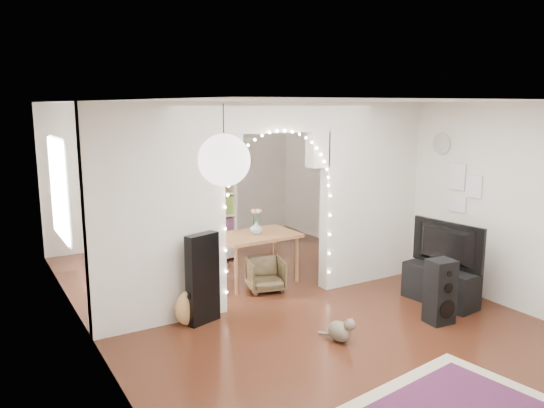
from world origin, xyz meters
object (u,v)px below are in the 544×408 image
floor_speaker (440,292)px  media_console (440,285)px  dining_table (256,239)px  dining_chair_left (266,275)px  dining_chair_right (192,239)px  bookcase (191,218)px  acoustic_guitar (189,294)px

floor_speaker → media_console: 0.71m
dining_table → dining_chair_left: size_ratio=2.36×
dining_chair_right → media_console: bearing=-65.5°
floor_speaker → bookcase: size_ratio=0.51×
dining_table → acoustic_guitar: bearing=-147.8°
dining_table → dining_chair_right: 2.18m
acoustic_guitar → dining_chair_right: acoustic_guitar is taller
media_console → dining_chair_right: bearing=107.8°
bookcase → dining_table: size_ratio=1.29×
acoustic_guitar → floor_speaker: (2.69, -1.50, -0.01)m
media_console → dining_chair_left: bearing=130.7°
dining_table → bookcase: bearing=106.7°
floor_speaker → bookcase: 4.27m
bookcase → dining_chair_right: size_ratio=3.04×
acoustic_guitar → floor_speaker: bearing=-24.4°
bookcase → dining_chair_left: (0.40, -1.81, -0.55)m
dining_chair_right → dining_table: bearing=-85.4°
bookcase → dining_chair_left: bearing=-90.8°
acoustic_guitar → floor_speaker: acoustic_guitar is taller
acoustic_guitar → media_console: (3.22, -1.04, -0.16)m
acoustic_guitar → dining_table: (1.49, 0.99, 0.28)m
dining_chair_left → dining_chair_right: size_ratio=1.00×
dining_table → dining_chair_right: dining_table is taller
floor_speaker → media_console: floor_speaker is taller
bookcase → dining_table: bearing=-85.2°
media_console → bookcase: size_ratio=0.63×
media_console → dining_chair_right: media_console is taller
floor_speaker → dining_chair_left: bearing=127.1°
media_console → bookcase: bearing=115.6°
dining_table → dining_chair_right: bearing=93.3°
dining_chair_right → floor_speaker: bearing=-73.5°
media_console → dining_chair_left: size_ratio=1.93×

